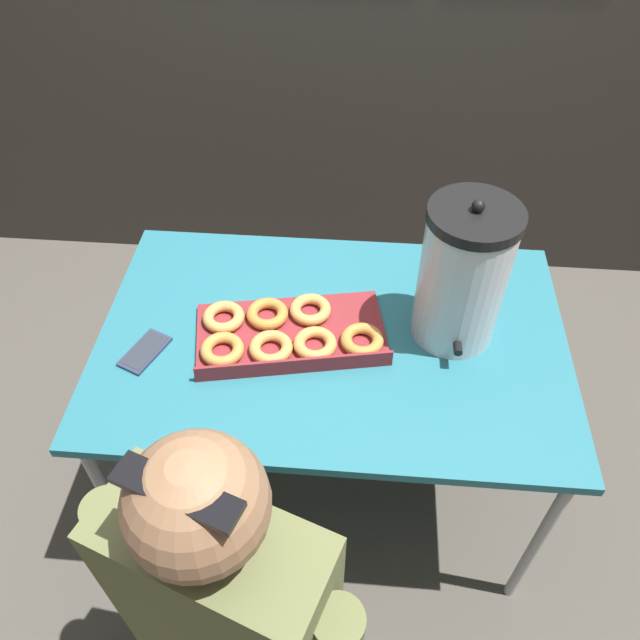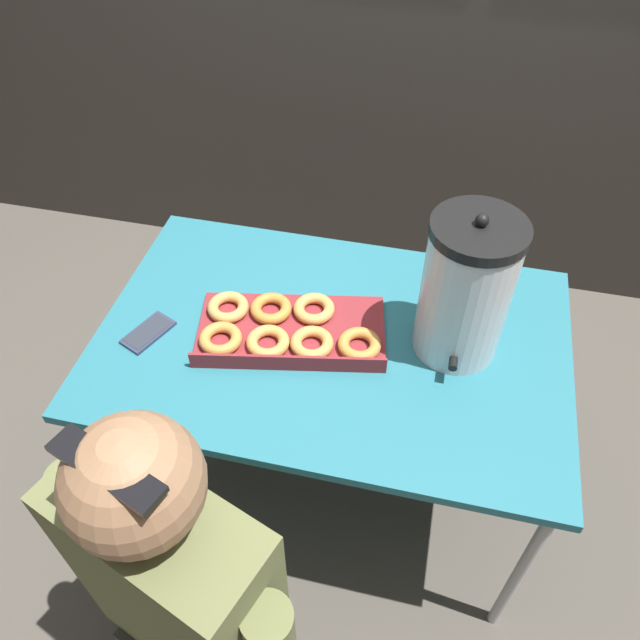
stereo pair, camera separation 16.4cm
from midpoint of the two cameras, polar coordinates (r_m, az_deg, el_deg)
The scene contains 6 objects.
ground_plane at distance 2.28m, azimuth 2.96°, elevation -14.08°, with size 12.00×12.00×0.00m, color #4C473F.
folding_table at distance 1.72m, azimuth 3.82°, elevation -2.79°, with size 1.26×0.81×0.73m.
donut_box at distance 1.67m, azimuth -0.34°, elevation -1.03°, with size 0.54×0.35×0.05m.
coffee_urn at distance 1.58m, azimuth 16.12°, elevation 2.53°, with size 0.23×0.26×0.43m.
cell_phone at distance 1.72m, azimuth -12.85°, elevation -1.26°, with size 0.12×0.16×0.01m.
person_seated at distance 1.47m, azimuth -8.54°, elevation -24.84°, with size 0.52×0.32×1.25m.
Camera 2 is at (0.22, -1.10, 1.99)m, focal length 35.00 mm.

